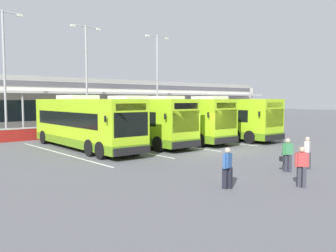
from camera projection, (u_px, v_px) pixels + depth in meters
ground_plane at (216, 151)px, 23.79m from camera, size 200.00×200.00×0.00m
terminal_building at (53, 103)px, 43.81m from camera, size 70.00×13.00×6.00m
red_barrier_wall at (105, 129)px, 34.66m from camera, size 60.00×0.40×1.10m
coach_bus_leftmost at (84, 124)px, 24.63m from camera, size 3.17×12.22×3.78m
coach_bus_left_centre at (134, 121)px, 27.53m from camera, size 3.17×12.22×3.78m
coach_bus_centre at (172, 119)px, 29.88m from camera, size 3.17×12.22×3.78m
coach_bus_right_centre at (217, 118)px, 31.79m from camera, size 3.17×12.22×3.78m
bay_stripe_far_west at (60, 153)px, 22.81m from camera, size 0.14×13.00×0.01m
bay_stripe_west at (115, 147)px, 25.56m from camera, size 0.14×13.00×0.01m
bay_stripe_mid_west at (159, 143)px, 28.30m from camera, size 0.14×13.00×0.01m
bay_stripe_centre at (196, 139)px, 31.05m from camera, size 0.14×13.00×0.01m
bay_stripe_mid_east at (226, 136)px, 33.80m from camera, size 0.14×13.00×0.01m
pedestrian_with_handbag at (287, 154)px, 16.84m from camera, size 0.62×0.51×1.62m
pedestrian_child at (227, 167)px, 13.64m from camera, size 0.54×0.29×1.62m
pedestrian_near_bin at (302, 166)px, 13.85m from camera, size 0.44×0.45×1.62m
pedestrian_approaching_bus at (307, 152)px, 17.51m from camera, size 0.54×0.31×1.62m
lamp_post_west at (4, 66)px, 29.85m from camera, size 3.24×0.28×11.00m
lamp_post_centre at (87, 72)px, 35.93m from camera, size 3.24×0.28×11.00m
lamp_post_east at (157, 76)px, 41.41m from camera, size 3.24×0.28×11.00m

